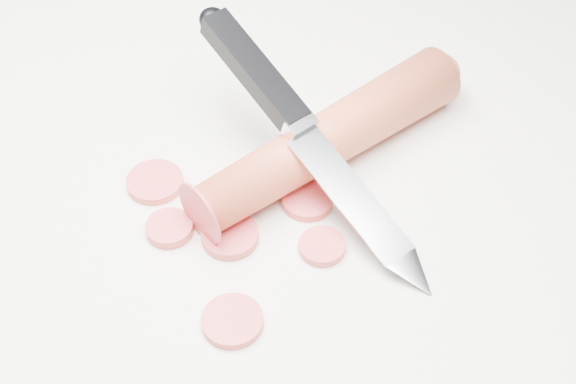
# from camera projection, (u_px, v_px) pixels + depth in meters

# --- Properties ---
(ground) EXTENTS (2.40, 2.40, 0.00)m
(ground) POSITION_uv_depth(u_px,v_px,m) (280.00, 192.00, 0.55)
(ground) COLOR silver
(ground) RESTS_ON ground
(carrot) EXTENTS (0.17, 0.19, 0.04)m
(carrot) POSITION_uv_depth(u_px,v_px,m) (329.00, 138.00, 0.55)
(carrot) COLOR #BE4225
(carrot) RESTS_ON ground
(carrot_slice_0) EXTENTS (0.04, 0.04, 0.01)m
(carrot_slice_0) POSITION_uv_depth(u_px,v_px,m) (232.00, 321.00, 0.47)
(carrot_slice_0) COLOR #CA373C
(carrot_slice_0) RESTS_ON ground
(carrot_slice_1) EXTENTS (0.04, 0.04, 0.01)m
(carrot_slice_1) POSITION_uv_depth(u_px,v_px,m) (230.00, 236.00, 0.52)
(carrot_slice_1) COLOR #CA373C
(carrot_slice_1) RESTS_ON ground
(carrot_slice_2) EXTENTS (0.04, 0.04, 0.01)m
(carrot_slice_2) POSITION_uv_depth(u_px,v_px,m) (155.00, 182.00, 0.55)
(carrot_slice_2) COLOR #CA373C
(carrot_slice_2) RESTS_ON ground
(carrot_slice_3) EXTENTS (0.03, 0.03, 0.01)m
(carrot_slice_3) POSITION_uv_depth(u_px,v_px,m) (322.00, 246.00, 0.51)
(carrot_slice_3) COLOR #CA373C
(carrot_slice_3) RESTS_ON ground
(carrot_slice_4) EXTENTS (0.03, 0.03, 0.01)m
(carrot_slice_4) POSITION_uv_depth(u_px,v_px,m) (308.00, 200.00, 0.54)
(carrot_slice_4) COLOR #CA373C
(carrot_slice_4) RESTS_ON ground
(carrot_slice_5) EXTENTS (0.03, 0.03, 0.01)m
(carrot_slice_5) POSITION_uv_depth(u_px,v_px,m) (169.00, 228.00, 0.52)
(carrot_slice_5) COLOR #CA373C
(carrot_slice_5) RESTS_ON ground
(kitchen_knife) EXTENTS (0.20, 0.18, 0.09)m
(kitchen_knife) POSITION_uv_depth(u_px,v_px,m) (313.00, 140.00, 0.52)
(kitchen_knife) COLOR silver
(kitchen_knife) RESTS_ON ground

